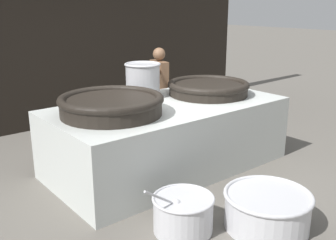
# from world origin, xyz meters

# --- Properties ---
(ground_plane) EXTENTS (60.00, 60.00, 0.00)m
(ground_plane) POSITION_xyz_m (0.00, 0.00, 0.00)
(ground_plane) COLOR #666059
(back_wall) EXTENTS (8.58, 0.24, 4.23)m
(back_wall) POSITION_xyz_m (0.00, 3.00, 2.11)
(back_wall) COLOR black
(back_wall) RESTS_ON ground_plane
(hearth_platform) EXTENTS (3.28, 1.66, 0.93)m
(hearth_platform) POSITION_xyz_m (0.00, 0.00, 0.46)
(hearth_platform) COLOR silver
(hearth_platform) RESTS_ON ground_plane
(giant_wok_near) EXTENTS (1.31, 1.31, 0.25)m
(giant_wok_near) POSITION_xyz_m (-0.89, 0.02, 1.06)
(giant_wok_near) COLOR black
(giant_wok_near) RESTS_ON hearth_platform
(giant_wok_far) EXTENTS (1.23, 1.23, 0.20)m
(giant_wok_far) POSITION_xyz_m (0.84, 0.06, 1.04)
(giant_wok_far) COLOR black
(giant_wok_far) RESTS_ON hearth_platform
(stock_pot) EXTENTS (0.53, 0.53, 0.50)m
(stock_pot) POSITION_xyz_m (-0.03, 0.55, 1.19)
(stock_pot) COLOR #B7B7BC
(stock_pot) RESTS_ON hearth_platform
(cook) EXTENTS (0.42, 0.61, 1.54)m
(cook) POSITION_xyz_m (0.79, 1.22, 0.84)
(cook) COLOR brown
(cook) RESTS_ON ground_plane
(prep_bowl_vegetables) EXTENTS (0.84, 0.64, 0.63)m
(prep_bowl_vegetables) POSITION_xyz_m (-0.94, -1.40, 0.21)
(prep_bowl_vegetables) COLOR silver
(prep_bowl_vegetables) RESTS_ON ground_plane
(prep_bowl_meat) EXTENTS (0.92, 0.92, 0.39)m
(prep_bowl_meat) POSITION_xyz_m (-0.21, -1.90, 0.21)
(prep_bowl_meat) COLOR silver
(prep_bowl_meat) RESTS_ON ground_plane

